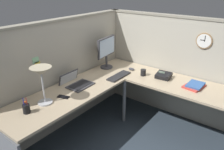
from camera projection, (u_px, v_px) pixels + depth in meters
The scene contains 17 objects.
ground_plane at pixel (127, 129), 3.29m from camera, with size 6.80×6.80×0.00m, color #2D3842.
cubicle_wall_back at pixel (64, 74), 3.19m from camera, with size 2.57×0.12×1.58m.
cubicle_wall_right at pixel (173, 67), 3.46m from camera, with size 0.12×2.37×1.58m.
desk at pixel (125, 97), 2.90m from camera, with size 2.35×2.15×0.73m.
monitor at pixel (106, 50), 3.48m from camera, with size 0.46×0.20×0.50m.
laptop at pixel (75, 82), 3.01m from camera, with size 0.35×0.39×0.22m.
keyboard at pixel (119, 76), 3.25m from camera, with size 0.43×0.14×0.02m, color #232326.
computer_mouse at pixel (131, 69), 3.49m from camera, with size 0.06×0.10×0.03m, color #38383D.
desk_lamp_dome at pixel (41, 74), 2.41m from camera, with size 0.24×0.24×0.44m.
pen_cup at pixel (26, 109), 2.35m from camera, with size 0.08×0.08×0.18m.
cell_phone at pixel (63, 97), 2.68m from camera, with size 0.07×0.14×0.01m, color black.
office_phone at pixel (164, 76), 3.19m from camera, with size 0.20×0.22×0.11m.
book_stack at pixel (195, 86), 2.93m from camera, with size 0.31×0.25×0.04m.
coffee_mug at pixel (143, 72), 3.28m from camera, with size 0.08×0.08×0.10m, color black.
wall_clock at pixel (204, 41), 3.00m from camera, with size 0.04×0.22×0.22m.
pinned_note_leftmost at pixel (38, 65), 2.73m from camera, with size 0.08×0.00×0.08m, color #EAD84C.
pinned_note_middle at pixel (36, 60), 2.69m from camera, with size 0.09×0.00×0.07m, color #8CCC99.
Camera 1 is at (-2.28, -1.46, 2.04)m, focal length 35.44 mm.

